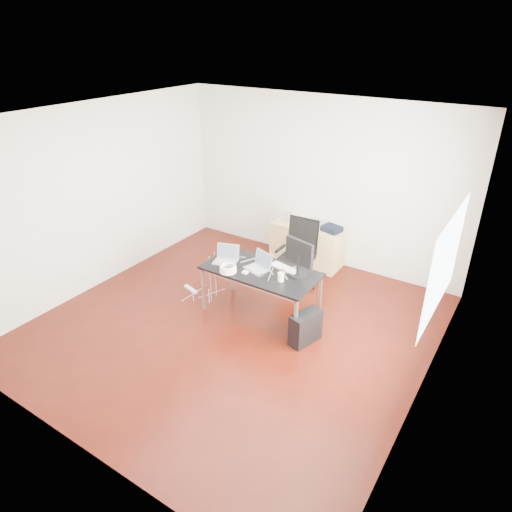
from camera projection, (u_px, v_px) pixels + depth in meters
The scene contains 18 objects.
room_shell at pixel (235, 234), 5.70m from camera, with size 5.00×5.00×5.00m.
desk at pixel (261, 273), 6.28m from camera, with size 1.60×0.80×0.73m.
office_chair at pixel (298, 251), 7.07m from camera, with size 0.50×0.52×1.08m.
filing_cabinet_left at pixel (289, 240), 8.05m from camera, with size 0.50×0.50×0.70m, color tan.
filing_cabinet_right at pixel (326, 249), 7.70m from camera, with size 0.50×0.50×0.70m, color tan.
pc_tower at pixel (305, 328), 5.93m from camera, with size 0.20×0.45×0.44m, color black.
wastebasket at pixel (306, 254), 8.00m from camera, with size 0.24×0.24×0.28m, color black.
power_strip at pixel (191, 289), 7.18m from camera, with size 0.30×0.06×0.04m, color white.
laptop_left at pixel (226, 258), 6.46m from camera, with size 0.39×0.34×0.23m.
laptop_right at pixel (259, 265), 6.26m from camera, with size 0.39×0.34×0.23m.
monitor at pixel (299, 256), 6.02m from camera, with size 0.45×0.26×0.51m.
keyboard at pixel (285, 268), 6.28m from camera, with size 0.44×0.14×0.02m, color white.
cup_white at pixel (281, 277), 5.96m from camera, with size 0.08×0.08×0.12m, color white.
cup_brown at pixel (282, 273), 6.07m from camera, with size 0.08×0.08×0.10m, color #543A1D.
cable_coil at pixel (228, 269), 6.18m from camera, with size 0.24×0.24×0.11m.
power_adapter at pixel (245, 272), 6.17m from camera, with size 0.07×0.07×0.03m, color white.
speaker at pixel (287, 217), 7.84m from camera, with size 0.09×0.08×0.18m, color #9E9E9E.
navy_garment at pixel (332, 229), 7.49m from camera, with size 0.30×0.24×0.09m, color black.
Camera 1 is at (3.09, -4.22, 3.74)m, focal length 32.00 mm.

